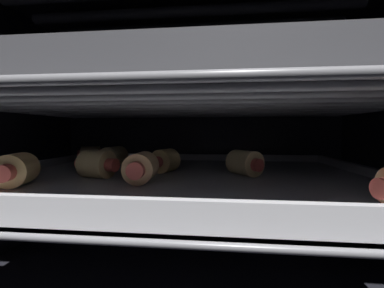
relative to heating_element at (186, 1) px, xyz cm
name	(u,v)px	position (x,y,z in cm)	size (l,w,h in cm)	color
ground_plane	(186,276)	(0.00, 0.00, -36.17)	(59.90, 42.99, 1.20)	black
oven_wall_back	(199,130)	(0.00, 20.90, -16.29)	(59.90, 1.20, 38.56)	black
heating_element	(186,1)	(0.00, 0.00, 0.00)	(46.00, 18.23, 1.48)	#333338
oven_rack_lower	(186,184)	(0.00, 0.00, -23.72)	(54.64, 39.78, 0.54)	slate
baking_tray_lower	(186,178)	(0.00, 0.00, -22.81)	(46.95, 33.76, 2.25)	silver
pig_in_blanket_lower_0	(97,164)	(-10.48, -3.77, -20.67)	(5.86, 4.15, 3.35)	#DCBA78
pig_in_blanket_lower_1	(91,153)	(-20.39, 13.39, -20.96)	(4.90, 3.52, 2.77)	#DCBA85
pig_in_blanket_lower_2	(245,163)	(7.61, -0.16, -20.74)	(4.86, 5.25, 3.22)	#E6C886
pig_in_blanket_lower_3	(114,156)	(-12.82, 6.54, -20.76)	(3.60, 5.76, 3.18)	#D7BF80
pig_in_blanket_lower_4	(141,168)	(-4.24, -5.93, -20.68)	(3.51, 5.43, 3.34)	#EBB57B
pig_in_blanket_lower_5	(165,161)	(-3.09, 1.24, -20.74)	(4.03, 4.48, 3.22)	#EDC574
pig_in_blanket_lower_7	(16,170)	(-16.63, -8.95, -20.66)	(4.18, 5.84, 3.38)	#E4BA72
oven_rack_upper	(186,107)	(0.00, 0.00, -13.46)	(54.86, 39.78, 0.76)	slate
baking_tray_upper	(186,99)	(0.00, 0.00, -12.40)	(46.95, 33.76, 2.93)	#4C4C51
pig_in_blanket_upper_0	(94,98)	(-18.46, 11.33, -10.67)	(5.01, 3.08, 2.97)	#D6BF81
pig_in_blanket_upper_1	(162,87)	(-3.44, 0.77, -10.74)	(6.10, 3.80, 2.83)	#ECB686
pig_in_blanket_upper_2	(223,96)	(4.85, 8.88, -10.89)	(5.28, 3.10, 2.52)	#D3B772
pig_in_blanket_upper_3	(64,75)	(-12.41, -7.01, -10.59)	(5.96, 5.10, 3.12)	#E9C284
pig_in_blanket_upper_4	(195,96)	(0.06, 11.79, -10.50)	(5.26, 5.94, 3.31)	#E8BE80
pig_in_blanket_upper_5	(297,86)	(14.75, 2.66, -10.56)	(4.10, 5.22, 3.19)	#E3BC7D
pig_in_blanket_upper_7	(127,88)	(-8.16, 0.64, -10.83)	(4.01, 4.06, 2.66)	#D4B972
pig_in_blanket_upper_8	(222,78)	(4.63, -4.96, -10.92)	(5.12, 3.52, 2.46)	#E6B684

